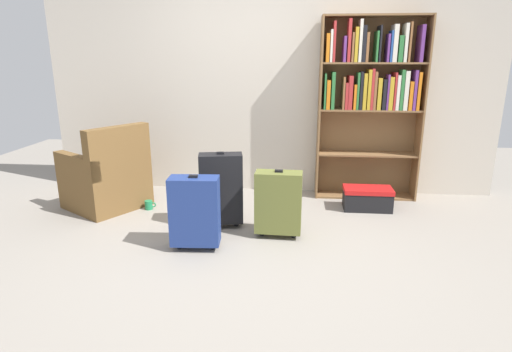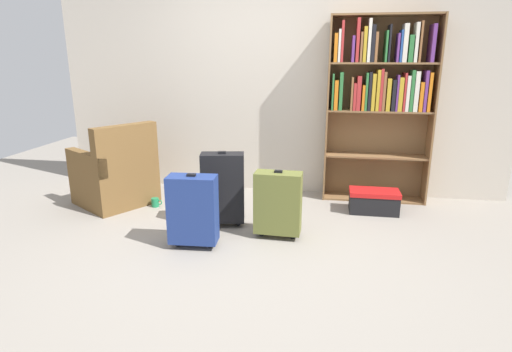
{
  "view_description": "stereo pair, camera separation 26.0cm",
  "coord_description": "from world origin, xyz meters",
  "px_view_note": "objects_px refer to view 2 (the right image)",
  "views": [
    {
      "loc": [
        0.3,
        -3.16,
        1.56
      ],
      "look_at": [
        -0.03,
        0.36,
        0.55
      ],
      "focal_mm": 29.34,
      "sensor_mm": 36.0,
      "label": 1
    },
    {
      "loc": [
        0.56,
        -3.13,
        1.56
      ],
      "look_at": [
        -0.03,
        0.36,
        0.55
      ],
      "focal_mm": 29.34,
      "sensor_mm": 36.0,
      "label": 2
    }
  ],
  "objects_px": {
    "suitcase_black": "(223,188)",
    "bookshelf": "(380,93)",
    "storage_box": "(374,201)",
    "mug": "(155,202)",
    "armchair": "(116,176)",
    "suitcase_olive": "(278,203)",
    "suitcase_navy_blue": "(193,209)"
  },
  "relations": [
    {
      "from": "suitcase_black",
      "to": "bookshelf",
      "type": "bearing_deg",
      "value": 35.36
    },
    {
      "from": "storage_box",
      "to": "mug",
      "type": "bearing_deg",
      "value": -174.5
    },
    {
      "from": "bookshelf",
      "to": "armchair",
      "type": "distance_m",
      "value": 2.99
    },
    {
      "from": "suitcase_olive",
      "to": "armchair",
      "type": "bearing_deg",
      "value": 161.96
    },
    {
      "from": "armchair",
      "to": "mug",
      "type": "bearing_deg",
      "value": -4.47
    },
    {
      "from": "suitcase_olive",
      "to": "suitcase_navy_blue",
      "type": "xyz_separation_m",
      "value": [
        -0.68,
        -0.32,
        0.01
      ]
    },
    {
      "from": "armchair",
      "to": "suitcase_olive",
      "type": "relative_size",
      "value": 1.56
    },
    {
      "from": "bookshelf",
      "to": "mug",
      "type": "xyz_separation_m",
      "value": [
        -2.34,
        -0.67,
        -1.14
      ]
    },
    {
      "from": "suitcase_black",
      "to": "suitcase_navy_blue",
      "type": "xyz_separation_m",
      "value": [
        -0.13,
        -0.5,
        -0.04
      ]
    },
    {
      "from": "bookshelf",
      "to": "suitcase_black",
      "type": "bearing_deg",
      "value": -144.64
    },
    {
      "from": "armchair",
      "to": "suitcase_black",
      "type": "height_order",
      "value": "armchair"
    },
    {
      "from": "suitcase_olive",
      "to": "suitcase_black",
      "type": "bearing_deg",
      "value": 161.29
    },
    {
      "from": "bookshelf",
      "to": "suitcase_olive",
      "type": "xyz_separation_m",
      "value": [
        -0.94,
        -1.24,
        -0.86
      ]
    },
    {
      "from": "mug",
      "to": "suitcase_black",
      "type": "distance_m",
      "value": 0.99
    },
    {
      "from": "storage_box",
      "to": "suitcase_navy_blue",
      "type": "bearing_deg",
      "value": -145.23
    },
    {
      "from": "suitcase_olive",
      "to": "suitcase_navy_blue",
      "type": "distance_m",
      "value": 0.75
    },
    {
      "from": "storage_box",
      "to": "suitcase_olive",
      "type": "bearing_deg",
      "value": -139.18
    },
    {
      "from": "storage_box",
      "to": "suitcase_navy_blue",
      "type": "relative_size",
      "value": 0.78
    },
    {
      "from": "suitcase_olive",
      "to": "suitcase_black",
      "type": "relative_size",
      "value": 0.85
    },
    {
      "from": "bookshelf",
      "to": "suitcase_navy_blue",
      "type": "height_order",
      "value": "bookshelf"
    },
    {
      "from": "suitcase_olive",
      "to": "bookshelf",
      "type": "bearing_deg",
      "value": 52.72
    },
    {
      "from": "armchair",
      "to": "storage_box",
      "type": "distance_m",
      "value": 2.77
    },
    {
      "from": "suitcase_navy_blue",
      "to": "mug",
      "type": "bearing_deg",
      "value": 129.19
    },
    {
      "from": "suitcase_black",
      "to": "mug",
      "type": "bearing_deg",
      "value": 155.9
    },
    {
      "from": "mug",
      "to": "suitcase_black",
      "type": "xyz_separation_m",
      "value": [
        0.85,
        -0.38,
        0.33
      ]
    },
    {
      "from": "suitcase_navy_blue",
      "to": "storage_box",
      "type": "bearing_deg",
      "value": 34.77
    },
    {
      "from": "armchair",
      "to": "suitcase_olive",
      "type": "xyz_separation_m",
      "value": [
        1.84,
        -0.6,
        0.01
      ]
    },
    {
      "from": "mug",
      "to": "suitcase_olive",
      "type": "distance_m",
      "value": 1.53
    },
    {
      "from": "storage_box",
      "to": "suitcase_navy_blue",
      "type": "height_order",
      "value": "suitcase_navy_blue"
    },
    {
      "from": "suitcase_navy_blue",
      "to": "suitcase_olive",
      "type": "bearing_deg",
      "value": 24.99
    },
    {
      "from": "armchair",
      "to": "suitcase_black",
      "type": "distance_m",
      "value": 1.36
    },
    {
      "from": "storage_box",
      "to": "suitcase_black",
      "type": "distance_m",
      "value": 1.59
    }
  ]
}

